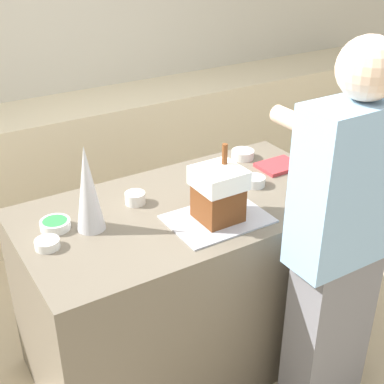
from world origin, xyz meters
TOP-DOWN VIEW (x-y plane):
  - ground_plane at (0.00, 0.00)m, footprint 12.00×12.00m
  - wall_back at (0.00, 2.02)m, footprint 8.00×0.05m
  - back_cabinet_block at (0.00, 1.70)m, footprint 6.00×0.60m
  - kitchen_island at (0.00, 0.00)m, footprint 1.57×0.84m
  - baking_tray at (0.04, -0.19)m, footprint 0.44×0.32m
  - gingerbread_house at (0.04, -0.18)m, footprint 0.20×0.20m
  - decorative_tree at (-0.46, 0.04)m, footprint 0.12×0.12m
  - candy_bowl_front_corner at (0.38, -0.01)m, footprint 0.11×0.11m
  - candy_bowl_far_left at (-0.60, 0.12)m, footprint 0.13×0.13m
  - candy_bowl_beside_tree at (-0.21, 0.14)m, footprint 0.09×0.09m
  - candy_bowl_far_right at (0.53, 0.29)m, footprint 0.12×0.12m
  - candy_bowl_near_tray_right at (-0.67, -0.01)m, footprint 0.10×0.10m
  - cookbook at (0.62, 0.09)m, footprint 0.21×0.16m
  - person at (0.37, -0.61)m, footprint 0.46×0.58m

SIDE VIEW (x-z plane):
  - ground_plane at x=0.00m, z-range 0.00..0.00m
  - back_cabinet_block at x=0.00m, z-range 0.00..0.90m
  - kitchen_island at x=0.00m, z-range 0.00..0.92m
  - person at x=0.37m, z-range 0.03..1.80m
  - baking_tray at x=0.04m, z-range 0.92..0.93m
  - cookbook at x=0.62m, z-range 0.92..0.94m
  - candy_bowl_near_tray_right at x=-0.67m, z-range 0.92..0.96m
  - candy_bowl_far_left at x=-0.60m, z-range 0.92..0.96m
  - candy_bowl_far_right at x=0.53m, z-range 0.92..0.97m
  - candy_bowl_front_corner at x=0.38m, z-range 0.92..0.97m
  - candy_bowl_beside_tree at x=-0.21m, z-range 0.93..0.98m
  - gingerbread_house at x=0.04m, z-range 0.89..1.22m
  - decorative_tree at x=-0.46m, z-range 0.92..1.31m
  - wall_back at x=0.00m, z-range 0.00..2.60m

